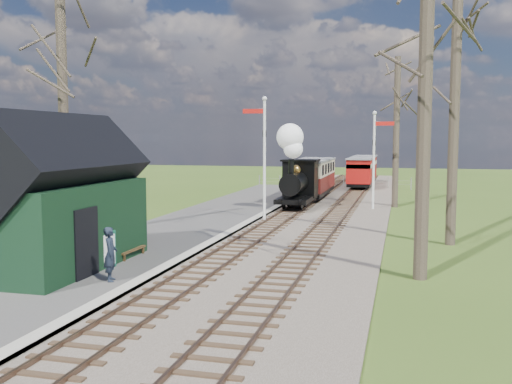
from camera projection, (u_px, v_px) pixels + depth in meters
ground at (127, 325)px, 12.81m from camera, size 140.00×140.00×0.00m
distant_hills at (365, 291)px, 76.05m from camera, size 114.40×48.00×22.02m
ballast_bed at (321, 208)px, 33.69m from camera, size 8.00×60.00×0.10m
track_near at (299, 207)px, 34.01m from camera, size 1.60×60.00×0.15m
track_far at (343, 208)px, 33.36m from camera, size 1.60×60.00×0.15m
platform at (198, 224)px, 27.17m from camera, size 5.00×44.00×0.20m
coping_strip at (244, 226)px, 26.59m from camera, size 0.40×44.00×0.21m
station_shed at (59, 201)px, 17.52m from camera, size 3.25×6.30×4.78m
semaphore_near at (263, 149)px, 28.08m from camera, size 1.22×0.24×6.22m
semaphore_far at (375, 153)px, 32.61m from camera, size 1.22×0.24×5.72m
bare_trees at (280, 111)px, 21.72m from camera, size 15.51×22.39×12.00m
fence_line at (333, 182)px, 47.38m from camera, size 12.60×0.08×1.00m
locomotive at (296, 173)px, 32.85m from camera, size 1.91×4.46×4.78m
coach at (313, 176)px, 38.75m from camera, size 2.23×7.65×2.35m
red_carriage_a at (360, 172)px, 46.14m from camera, size 1.96×4.86×2.07m
red_carriage_b at (365, 168)px, 51.44m from camera, size 1.96×4.86×2.07m
sign_board at (106, 250)px, 17.40m from camera, size 0.34×0.76×1.14m
bench at (127, 245)px, 19.14m from camera, size 0.48×1.53×0.87m
person at (111, 254)px, 15.89m from camera, size 0.55×0.66×1.53m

